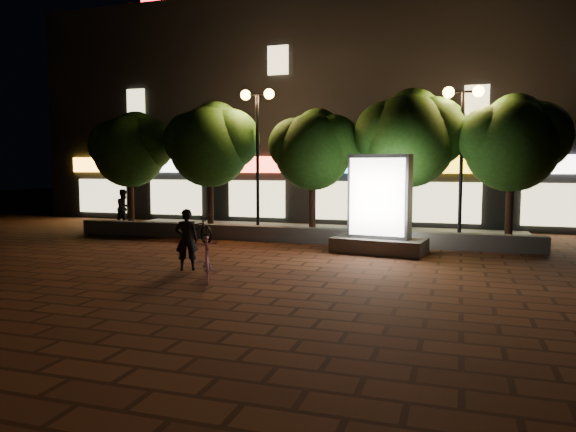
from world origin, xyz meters
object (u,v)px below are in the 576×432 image
at_px(scooter_pink, 207,259).
at_px(pedestrian, 124,208).
at_px(tree_mid, 314,147).
at_px(tree_far_right, 514,139).
at_px(tree_right, 410,135).
at_px(street_lamp_left, 257,124).
at_px(tree_left, 212,142).
at_px(tree_far_left, 131,147).
at_px(rider, 187,240).
at_px(ad_kiosk, 380,214).
at_px(scooter_parked, 196,228).
at_px(street_lamp_right, 462,123).

relative_size(scooter_pink, pedestrian, 1.03).
xyz_separation_m(tree_mid, tree_far_right, (6.50, 0.00, 0.15)).
xyz_separation_m(tree_right, street_lamp_left, (-5.36, -0.26, 0.46)).
bearing_deg(tree_left, tree_mid, -0.00).
bearing_deg(tree_far_right, scooter_pink, -131.72).
bearing_deg(tree_right, tree_far_left, -180.00).
bearing_deg(rider, ad_kiosk, -159.63).
relative_size(tree_mid, tree_far_right, 0.95).
xyz_separation_m(ad_kiosk, scooter_parked, (-6.12, 0.36, -0.68)).
height_order(rider, scooter_parked, rider).
height_order(tree_mid, tree_far_right, tree_far_right).
xyz_separation_m(ad_kiosk, rider, (-4.09, -4.03, -0.41)).
height_order(tree_far_left, scooter_pink, tree_far_left).
relative_size(tree_right, tree_far_right, 1.06).
xyz_separation_m(tree_far_left, scooter_pink, (7.11, -7.72, -2.82)).
height_order(scooter_parked, pedestrian, pedestrian).
bearing_deg(tree_right, street_lamp_left, -177.19).
distance_m(tree_far_right, rider, 10.76).
bearing_deg(pedestrian, street_lamp_left, -75.90).
bearing_deg(tree_far_left, rider, -48.16).
bearing_deg(scooter_parked, tree_left, 43.79).
distance_m(tree_far_right, ad_kiosk, 5.21).
distance_m(tree_far_left, pedestrian, 2.52).
bearing_deg(ad_kiosk, street_lamp_left, 151.85).
bearing_deg(street_lamp_left, tree_far_right, 1.76).
distance_m(tree_far_right, scooter_pink, 10.75).
height_order(tree_right, scooter_parked, tree_right).
bearing_deg(tree_right, tree_mid, -180.00).
height_order(rider, pedestrian, pedestrian).
relative_size(tree_far_right, scooter_pink, 3.04).
distance_m(tree_left, scooter_parked, 3.90).
relative_size(street_lamp_right, rider, 3.31).
distance_m(tree_right, scooter_parked, 7.78).
relative_size(ad_kiosk, rider, 1.91).
bearing_deg(scooter_parked, tree_far_left, 89.13).
xyz_separation_m(street_lamp_right, scooter_pink, (-5.33, -7.46, -3.42)).
bearing_deg(street_lamp_right, street_lamp_left, 180.00).
bearing_deg(tree_far_right, rider, -138.98).
bearing_deg(rider, scooter_parked, -89.34).
distance_m(street_lamp_right, ad_kiosk, 4.35).
bearing_deg(street_lamp_left, tree_left, 172.30).
relative_size(tree_far_left, tree_left, 0.95).
height_order(tree_left, tree_mid, tree_left).
bearing_deg(pedestrian, scooter_parked, -101.26).
xyz_separation_m(tree_mid, street_lamp_left, (-2.05, -0.26, 0.81)).
xyz_separation_m(tree_left, tree_far_right, (10.50, -0.00, -0.08)).
bearing_deg(scooter_parked, tree_mid, -23.94).
bearing_deg(ad_kiosk, scooter_pink, -122.39).
xyz_separation_m(tree_mid, ad_kiosk, (2.73, -2.82, -2.06)).
height_order(tree_right, rider, tree_right).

